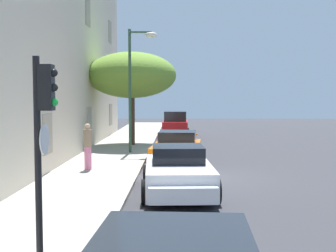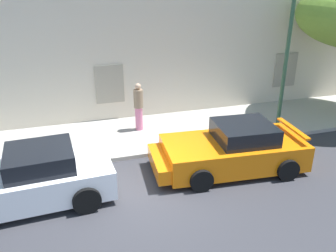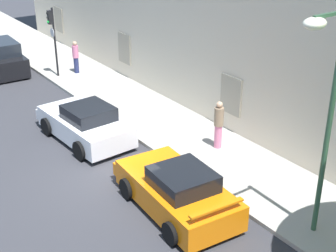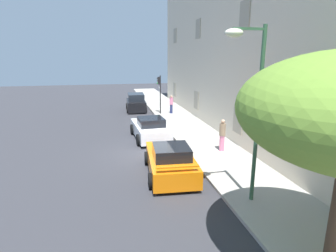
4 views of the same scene
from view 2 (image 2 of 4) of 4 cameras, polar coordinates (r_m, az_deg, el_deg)
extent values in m
plane|color=#333338|center=(9.57, -4.39, -11.19)|extent=(80.00, 80.00, 0.00)
cube|color=#A8A399|center=(12.73, -8.07, -1.82)|extent=(60.00, 3.34, 0.14)
cube|color=#9E937F|center=(13.72, -9.54, 6.77)|extent=(1.10, 0.06, 1.50)
cube|color=#9E937F|center=(16.56, 18.63, 8.69)|extent=(1.10, 0.06, 1.50)
cube|color=white|center=(9.69, -21.60, -8.53)|extent=(4.21, 2.17, 0.77)
cube|color=black|center=(9.37, -20.30, -4.96)|extent=(1.73, 1.64, 0.50)
cylinder|color=black|center=(8.97, -13.16, -11.70)|extent=(0.72, 0.28, 0.71)
cylinder|color=black|center=(10.63, -14.60, -5.97)|extent=(0.72, 0.28, 0.71)
cube|color=orange|center=(10.69, 10.53, -4.25)|extent=(4.29, 2.25, 0.78)
cube|color=black|center=(10.54, 12.35, -0.96)|extent=(1.77, 1.67, 0.51)
cube|color=orange|center=(10.21, 0.92, -5.83)|extent=(1.38, 1.88, 0.43)
cube|color=orange|center=(11.29, 19.76, -0.36)|extent=(0.28, 1.66, 0.06)
cylinder|color=black|center=(9.59, 5.45, -8.81)|extent=(0.67, 0.29, 0.66)
cylinder|color=black|center=(11.22, 2.46, -3.71)|extent=(0.67, 0.29, 0.66)
cylinder|color=black|center=(10.60, 18.96, -6.78)|extent=(0.67, 0.29, 0.66)
cylinder|color=black|center=(12.09, 14.38, -2.41)|extent=(0.67, 0.29, 0.66)
cylinder|color=#2D5138|center=(13.37, 19.06, 12.39)|extent=(0.14, 0.14, 6.08)
cylinder|color=pink|center=(12.96, -4.77, 1.25)|extent=(0.36, 0.36, 0.88)
cylinder|color=#8C7259|center=(12.70, -4.88, 4.50)|extent=(0.45, 0.45, 0.67)
sphere|color=tan|center=(12.56, -4.95, 6.48)|extent=(0.22, 0.22, 0.22)
camera|label=1|loc=(17.18, -75.40, -2.32)|focal=48.67mm
camera|label=3|loc=(14.68, 75.02, 18.96)|focal=52.63mm
camera|label=4|loc=(16.92, 55.34, 13.13)|focal=29.22mm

